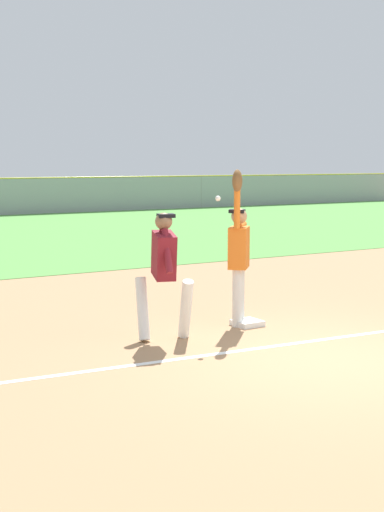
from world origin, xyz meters
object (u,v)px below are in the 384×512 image
(first_base, at_px, (247,323))
(runner, at_px, (164,267))
(parked_car_blue, at_px, (27,196))
(fielder, at_px, (239,250))
(parked_car_black, at_px, (126,194))
(baseball, at_px, (218,198))

(first_base, bearing_deg, runner, -175.46)
(parked_car_blue, bearing_deg, fielder, -100.29)
(first_base, bearing_deg, parked_car_blue, 78.76)
(parked_car_black, bearing_deg, parked_car_blue, 176.24)
(first_base, height_order, parked_car_blue, parked_car_blue)
(baseball, relative_size, parked_car_black, 0.02)
(baseball, height_order, parked_car_black, baseball)
(fielder, distance_m, parked_car_blue, 26.79)
(first_base, bearing_deg, parked_car_black, 68.10)
(parked_car_black, bearing_deg, baseball, -112.19)
(fielder, relative_size, parked_car_black, 0.52)
(fielder, relative_size, parked_car_blue, 0.51)
(baseball, height_order, parked_car_blue, baseball)
(fielder, bearing_deg, runner, 50.83)
(fielder, xyz_separation_m, parked_car_blue, (5.34, 26.25, -0.45))
(runner, relative_size, baseball, 23.24)
(baseball, bearing_deg, parked_car_black, 67.03)
(first_base, distance_m, baseball, 1.97)
(first_base, bearing_deg, fielder, 140.22)
(runner, bearing_deg, fielder, 25.47)
(parked_car_blue, relative_size, parked_car_black, 1.00)
(first_base, relative_size, parked_car_black, 0.09)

